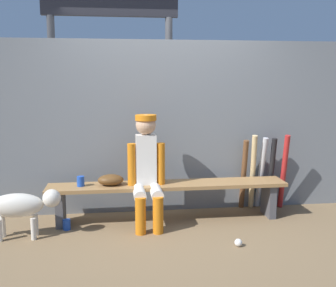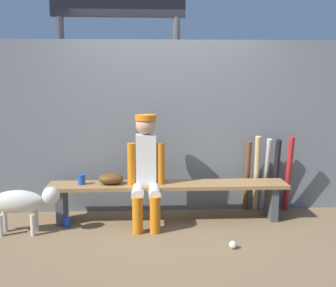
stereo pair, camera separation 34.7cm
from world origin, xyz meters
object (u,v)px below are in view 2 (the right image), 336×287
Objects in this scene: baseball at (233,245)px; bat_aluminum_black at (276,175)px; bat_aluminum_red at (288,174)px; scoreboard at (123,20)px; player_seated at (146,167)px; dog at (23,202)px; cup_on_ground at (67,222)px; dugout_bench at (168,191)px; baseball_glove at (111,179)px; bat_wood_natural at (256,174)px; cup_on_bench at (82,180)px; bat_wood_dark at (247,176)px; bat_aluminum_silver at (265,174)px.

bat_aluminum_black is at bearing 55.66° from baseball.
scoreboard reaches higher than bat_aluminum_red.
dog is at bearing -169.65° from player_seated.
scoreboard is (0.56, 1.45, 2.31)m from cup_on_ground.
baseball_glove is (-0.63, 0.00, 0.15)m from dugout_bench.
dugout_bench is 1.45m from bat_aluminum_red.
bat_wood_natural reaches higher than bat_aluminum_black.
scoreboard is (0.41, 1.29, 1.89)m from cup_on_bench.
player_seated is 1.04m from cup_on_ground.
bat_aluminum_black is at bearing 0.87° from bat_wood_natural.
baseball_glove is 0.32× the size of bat_wood_dark.
bat_aluminum_red reaches higher than dugout_bench.
bat_wood_dark is at bearing -178.41° from bat_aluminum_silver.
bat_wood_natural is at bearing 13.23° from dugout_bench.
scoreboard is (-1.11, 2.10, 2.33)m from baseball.
baseball is 1.78m from cup_on_bench.
bat_aluminum_red is (0.47, -0.07, 0.03)m from bat_wood_dark.
bat_aluminum_red is at bearing 10.24° from dog.
scoreboard reaches higher than player_seated.
baseball_glove reaches higher than cup_on_bench.
bat_aluminum_red is 2.39m from cup_on_bench.
baseball_glove is 0.30× the size of bat_wood_natural.
bat_wood_dark is 1.93m from cup_on_bench.
bat_wood_dark is 0.34m from bat_aluminum_black.
player_seated is at bearing -164.85° from bat_wood_natural.
bat_aluminum_silver is 0.96× the size of bat_aluminum_red.
scoreboard reaches higher than baseball.
cup_on_ground is (-2.17, -0.41, -0.41)m from bat_wood_natural.
player_seated is 10.87× the size of cup_on_bench.
bat_aluminum_black is 1.35m from baseball.
baseball_glove is 0.32m from cup_on_bench.
dugout_bench is at bearing 0.00° from baseball_glove.
bat_aluminum_red is (0.25, -0.08, 0.02)m from bat_aluminum_silver.
bat_wood_dark is 0.98× the size of bat_aluminum_black.
player_seated is 1.33× the size of bat_aluminum_silver.
scoreboard is at bearing 59.46° from dog.
bat_aluminum_silver is 1.02× the size of bat_aluminum_black.
cup_on_ground is at bearing -160.94° from baseball_glove.
cup_on_ground is at bearing -171.95° from bat_aluminum_red.
baseball_glove is at bearing -174.56° from bat_aluminum_red.
player_seated reaches higher than baseball.
bat_aluminum_black is at bearing -29.32° from scoreboard.
cup_on_ground is at bearing -176.10° from player_seated.
cup_on_bench is (-2.25, -0.25, 0.04)m from bat_aluminum_black.
dugout_bench is at bearing 8.37° from cup_on_ground.
bat_aluminum_red reaches higher than bat_wood_dark.
bat_aluminum_red reaches higher than cup_on_bench.
bat_aluminum_black is at bearing 11.06° from dugout_bench.
scoreboard is at bearing 102.14° from player_seated.
bat_aluminum_black is 2.86m from dog.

